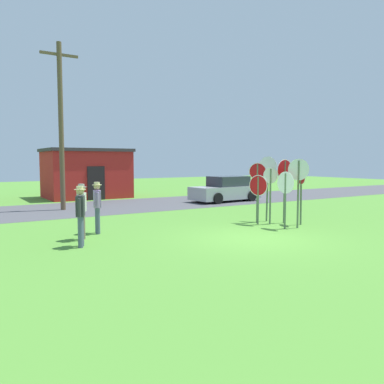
{
  "coord_description": "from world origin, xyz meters",
  "views": [
    {
      "loc": [
        -8.1,
        -9.2,
        2.45
      ],
      "look_at": [
        -0.5,
        2.89,
        1.3
      ],
      "focal_mm": 36.52,
      "sensor_mm": 36.0,
      "label": 1
    }
  ],
  "objects_px": {
    "stop_sign_center_cluster": "(270,187)",
    "stop_sign_tallest": "(257,182)",
    "person_in_teal": "(80,213)",
    "stop_sign_far_back": "(298,181)",
    "stop_sign_low_front": "(301,185)",
    "person_holding_notes": "(82,208)",
    "parked_car_on_street": "(226,190)",
    "stop_sign_nearest": "(268,177)",
    "person_on_left": "(97,204)",
    "stop_sign_rear_right": "(285,179)",
    "stop_sign_leaning_left": "(285,190)",
    "utility_pole": "(61,123)",
    "stop_sign_leaning_right": "(258,191)"
  },
  "relations": [
    {
      "from": "stop_sign_center_cluster",
      "to": "stop_sign_nearest",
      "type": "xyz_separation_m",
      "value": [
        0.46,
        0.65,
        0.33
      ]
    },
    {
      "from": "stop_sign_center_cluster",
      "to": "stop_sign_tallest",
      "type": "xyz_separation_m",
      "value": [
        -0.14,
        0.58,
        0.14
      ]
    },
    {
      "from": "stop_sign_rear_right",
      "to": "stop_sign_tallest",
      "type": "relative_size",
      "value": 1.06
    },
    {
      "from": "parked_car_on_street",
      "to": "stop_sign_nearest",
      "type": "xyz_separation_m",
      "value": [
        -3.27,
        -7.1,
        1.1
      ]
    },
    {
      "from": "stop_sign_far_back",
      "to": "person_on_left",
      "type": "distance_m",
      "value": 7.15
    },
    {
      "from": "stop_sign_center_cluster",
      "to": "person_in_teal",
      "type": "xyz_separation_m",
      "value": [
        -7.33,
        -0.07,
        -0.47
      ]
    },
    {
      "from": "stop_sign_rear_right",
      "to": "stop_sign_far_back",
      "type": "xyz_separation_m",
      "value": [
        -0.41,
        -1.08,
        -0.01
      ]
    },
    {
      "from": "stop_sign_low_front",
      "to": "person_on_left",
      "type": "distance_m",
      "value": 7.57
    },
    {
      "from": "person_on_left",
      "to": "parked_car_on_street",
      "type": "bearing_deg",
      "value": 31.31
    },
    {
      "from": "stop_sign_tallest",
      "to": "person_in_teal",
      "type": "height_order",
      "value": "stop_sign_tallest"
    },
    {
      "from": "stop_sign_far_back",
      "to": "person_in_teal",
      "type": "relative_size",
      "value": 1.45
    },
    {
      "from": "person_on_left",
      "to": "utility_pole",
      "type": "bearing_deg",
      "value": 85.03
    },
    {
      "from": "parked_car_on_street",
      "to": "stop_sign_tallest",
      "type": "distance_m",
      "value": 8.19
    },
    {
      "from": "parked_car_on_street",
      "to": "stop_sign_rear_right",
      "type": "height_order",
      "value": "stop_sign_rear_right"
    },
    {
      "from": "stop_sign_far_back",
      "to": "person_holding_notes",
      "type": "bearing_deg",
      "value": 164.2
    },
    {
      "from": "person_in_teal",
      "to": "utility_pole",
      "type": "bearing_deg",
      "value": 79.2
    },
    {
      "from": "person_on_left",
      "to": "person_holding_notes",
      "type": "xyz_separation_m",
      "value": [
        -0.75,
        -0.77,
        0.0
      ]
    },
    {
      "from": "stop_sign_low_front",
      "to": "person_holding_notes",
      "type": "relative_size",
      "value": 1.29
    },
    {
      "from": "parked_car_on_street",
      "to": "person_on_left",
      "type": "bearing_deg",
      "value": -148.69
    },
    {
      "from": "person_on_left",
      "to": "stop_sign_rear_right",
      "type": "bearing_deg",
      "value": -14.12
    },
    {
      "from": "stop_sign_far_back",
      "to": "stop_sign_tallest",
      "type": "xyz_separation_m",
      "value": [
        -0.4,
        1.74,
        -0.13
      ]
    },
    {
      "from": "stop_sign_far_back",
      "to": "person_in_teal",
      "type": "height_order",
      "value": "stop_sign_far_back"
    },
    {
      "from": "stop_sign_rear_right",
      "to": "person_on_left",
      "type": "relative_size",
      "value": 1.44
    },
    {
      "from": "stop_sign_center_cluster",
      "to": "stop_sign_leaning_left",
      "type": "xyz_separation_m",
      "value": [
        -0.23,
        -1.02,
        -0.05
      ]
    },
    {
      "from": "stop_sign_leaning_right",
      "to": "stop_sign_tallest",
      "type": "height_order",
      "value": "stop_sign_tallest"
    },
    {
      "from": "stop_sign_rear_right",
      "to": "stop_sign_leaning_left",
      "type": "bearing_deg",
      "value": -134.01
    },
    {
      "from": "stop_sign_center_cluster",
      "to": "stop_sign_tallest",
      "type": "height_order",
      "value": "stop_sign_tallest"
    },
    {
      "from": "stop_sign_center_cluster",
      "to": "stop_sign_rear_right",
      "type": "distance_m",
      "value": 0.73
    },
    {
      "from": "stop_sign_rear_right",
      "to": "stop_sign_nearest",
      "type": "xyz_separation_m",
      "value": [
        -0.22,
        0.72,
        0.05
      ]
    },
    {
      "from": "parked_car_on_street",
      "to": "stop_sign_low_front",
      "type": "xyz_separation_m",
      "value": [
        -2.82,
        -8.45,
        0.82
      ]
    },
    {
      "from": "stop_sign_rear_right",
      "to": "stop_sign_tallest",
      "type": "xyz_separation_m",
      "value": [
        -0.82,
        0.66,
        -0.14
      ]
    },
    {
      "from": "stop_sign_center_cluster",
      "to": "stop_sign_nearest",
      "type": "bearing_deg",
      "value": 54.79
    },
    {
      "from": "utility_pole",
      "to": "stop_sign_nearest",
      "type": "relative_size",
      "value": 3.12
    },
    {
      "from": "stop_sign_rear_right",
      "to": "person_in_teal",
      "type": "bearing_deg",
      "value": 179.94
    },
    {
      "from": "person_in_teal",
      "to": "stop_sign_far_back",
      "type": "bearing_deg",
      "value": -8.2
    },
    {
      "from": "stop_sign_nearest",
      "to": "stop_sign_leaning_right",
      "type": "bearing_deg",
      "value": -153.86
    },
    {
      "from": "utility_pole",
      "to": "stop_sign_leaning_right",
      "type": "height_order",
      "value": "utility_pole"
    },
    {
      "from": "stop_sign_rear_right",
      "to": "stop_sign_leaning_right",
      "type": "xyz_separation_m",
      "value": [
        -1.1,
        0.29,
        -0.44
      ]
    },
    {
      "from": "stop_sign_tallest",
      "to": "stop_sign_leaning_left",
      "type": "bearing_deg",
      "value": -93.29
    },
    {
      "from": "stop_sign_far_back",
      "to": "stop_sign_nearest",
      "type": "relative_size",
      "value": 0.96
    },
    {
      "from": "utility_pole",
      "to": "stop_sign_low_front",
      "type": "height_order",
      "value": "utility_pole"
    },
    {
      "from": "stop_sign_far_back",
      "to": "stop_sign_tallest",
      "type": "relative_size",
      "value": 1.06
    },
    {
      "from": "stop_sign_low_front",
      "to": "person_holding_notes",
      "type": "distance_m",
      "value": 8.09
    },
    {
      "from": "stop_sign_nearest",
      "to": "person_on_left",
      "type": "height_order",
      "value": "stop_sign_nearest"
    },
    {
      "from": "stop_sign_rear_right",
      "to": "stop_sign_low_front",
      "type": "bearing_deg",
      "value": -69.87
    },
    {
      "from": "stop_sign_tallest",
      "to": "person_holding_notes",
      "type": "relative_size",
      "value": 1.36
    },
    {
      "from": "person_in_teal",
      "to": "stop_sign_leaning_left",
      "type": "bearing_deg",
      "value": -7.62
    },
    {
      "from": "stop_sign_leaning_right",
      "to": "person_in_teal",
      "type": "relative_size",
      "value": 1.1
    },
    {
      "from": "person_holding_notes",
      "to": "stop_sign_leaning_left",
      "type": "bearing_deg",
      "value": -15.76
    },
    {
      "from": "stop_sign_far_back",
      "to": "utility_pole",
      "type": "bearing_deg",
      "value": 120.75
    }
  ]
}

